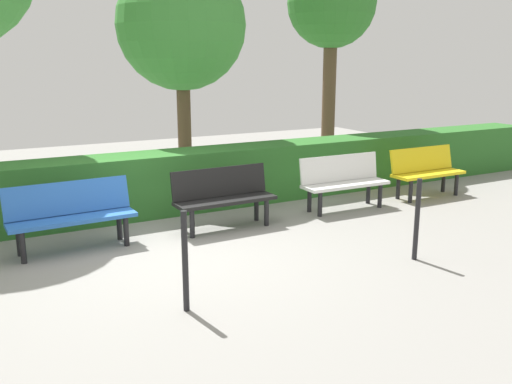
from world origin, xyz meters
The scene contains 10 objects.
ground_plane centered at (0.00, 0.00, 0.00)m, with size 19.31×19.31×0.00m, color gray.
bench_yellow centered at (-4.89, -0.60, 0.48)m, with size 1.39×0.47×0.86m.
bench_white centered at (-3.10, -0.62, 0.48)m, with size 1.48×0.48×0.86m.
bench_black centered at (-0.97, -0.60, 0.48)m, with size 1.47×0.48×0.86m.
bench_blue centered at (1.12, -0.67, 0.48)m, with size 1.57×0.53×0.86m.
hedge_row centered at (-0.92, -1.81, 0.47)m, with size 15.31×0.76×0.95m, color #2D6B28.
tree_near centered at (-5.03, -3.75, 3.46)m, with size 1.90×1.90×4.48m.
tree_mid centered at (-1.51, -3.48, 2.95)m, with size 2.35×2.35×4.14m.
railing_post_mid centered at (-2.45, 1.68, 0.50)m, with size 0.06×0.06×1.00m, color black.
railing_post_far centered at (0.50, 1.68, 0.50)m, with size 0.06×0.06×1.00m, color black.
Camera 1 is at (2.23, 6.32, 2.37)m, focal length 38.63 mm.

